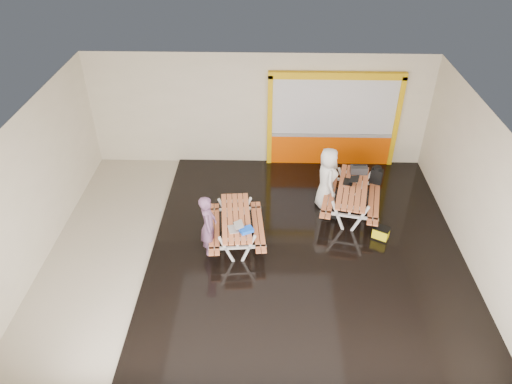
{
  "coord_description": "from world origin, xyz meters",
  "views": [
    {
      "loc": [
        0.25,
        -8.84,
        7.84
      ],
      "look_at": [
        0.0,
        0.9,
        1.0
      ],
      "focal_mm": 33.31,
      "sensor_mm": 36.0,
      "label": 1
    }
  ],
  "objects_px": {
    "laptop_left": "(235,228)",
    "blue_pouch": "(246,230)",
    "toolbox": "(359,170)",
    "backpack": "(377,175)",
    "picnic_table_left": "(236,223)",
    "dark_case": "(331,212)",
    "fluke_bag": "(381,233)",
    "picnic_table_right": "(352,193)",
    "person_right": "(327,178)",
    "person_left": "(208,226)",
    "laptop_right": "(350,181)"
  },
  "relations": [
    {
      "from": "person_right",
      "to": "dark_case",
      "type": "bearing_deg",
      "value": -171.22
    },
    {
      "from": "picnic_table_right",
      "to": "picnic_table_left",
      "type": "bearing_deg",
      "value": -156.9
    },
    {
      "from": "picnic_table_left",
      "to": "dark_case",
      "type": "xyz_separation_m",
      "value": [
        2.47,
        1.12,
        -0.47
      ]
    },
    {
      "from": "person_right",
      "to": "dark_case",
      "type": "height_order",
      "value": "person_right"
    },
    {
      "from": "person_left",
      "to": "person_right",
      "type": "xyz_separation_m",
      "value": [
        2.96,
        1.99,
        0.07
      ]
    },
    {
      "from": "picnic_table_right",
      "to": "laptop_left",
      "type": "bearing_deg",
      "value": -149.74
    },
    {
      "from": "picnic_table_right",
      "to": "fluke_bag",
      "type": "xyz_separation_m",
      "value": [
        0.6,
        -1.12,
        -0.43
      ]
    },
    {
      "from": "dark_case",
      "to": "fluke_bag",
      "type": "bearing_deg",
      "value": -40.72
    },
    {
      "from": "person_left",
      "to": "backpack",
      "type": "height_order",
      "value": "person_left"
    },
    {
      "from": "laptop_left",
      "to": "fluke_bag",
      "type": "distance_m",
      "value": 3.68
    },
    {
      "from": "person_right",
      "to": "fluke_bag",
      "type": "height_order",
      "value": "person_right"
    },
    {
      "from": "person_right",
      "to": "fluke_bag",
      "type": "relative_size",
      "value": 3.74
    },
    {
      "from": "picnic_table_right",
      "to": "person_right",
      "type": "xyz_separation_m",
      "value": [
        -0.65,
        0.32,
        0.24
      ]
    },
    {
      "from": "laptop_left",
      "to": "blue_pouch",
      "type": "distance_m",
      "value": 0.27
    },
    {
      "from": "blue_pouch",
      "to": "laptop_right",
      "type": "bearing_deg",
      "value": 37.1
    },
    {
      "from": "toolbox",
      "to": "dark_case",
      "type": "distance_m",
      "value": 1.39
    },
    {
      "from": "toolbox",
      "to": "picnic_table_right",
      "type": "bearing_deg",
      "value": -109.86
    },
    {
      "from": "toolbox",
      "to": "fluke_bag",
      "type": "distance_m",
      "value": 1.97
    },
    {
      "from": "toolbox",
      "to": "backpack",
      "type": "relative_size",
      "value": 0.86
    },
    {
      "from": "person_right",
      "to": "fluke_bag",
      "type": "bearing_deg",
      "value": -145.8
    },
    {
      "from": "laptop_left",
      "to": "toolbox",
      "type": "height_order",
      "value": "toolbox"
    },
    {
      "from": "picnic_table_right",
      "to": "fluke_bag",
      "type": "height_order",
      "value": "picnic_table_right"
    },
    {
      "from": "person_left",
      "to": "picnic_table_right",
      "type": "bearing_deg",
      "value": -68.02
    },
    {
      "from": "person_left",
      "to": "fluke_bag",
      "type": "relative_size",
      "value": 3.42
    },
    {
      "from": "person_left",
      "to": "toolbox",
      "type": "height_order",
      "value": "person_left"
    },
    {
      "from": "picnic_table_left",
      "to": "laptop_left",
      "type": "distance_m",
      "value": 0.52
    },
    {
      "from": "laptop_right",
      "to": "blue_pouch",
      "type": "xyz_separation_m",
      "value": [
        -2.66,
        -2.01,
        -0.07
      ]
    },
    {
      "from": "laptop_left",
      "to": "backpack",
      "type": "bearing_deg",
      "value": 33.08
    },
    {
      "from": "blue_pouch",
      "to": "picnic_table_left",
      "type": "bearing_deg",
      "value": 117.09
    },
    {
      "from": "laptop_left",
      "to": "toolbox",
      "type": "relative_size",
      "value": 0.91
    },
    {
      "from": "picnic_table_left",
      "to": "person_left",
      "type": "relative_size",
      "value": 1.29
    },
    {
      "from": "blue_pouch",
      "to": "person_right",
      "type": "bearing_deg",
      "value": 45.98
    },
    {
      "from": "laptop_left",
      "to": "dark_case",
      "type": "height_order",
      "value": "laptop_left"
    },
    {
      "from": "person_left",
      "to": "person_right",
      "type": "distance_m",
      "value": 3.56
    },
    {
      "from": "person_right",
      "to": "fluke_bag",
      "type": "distance_m",
      "value": 2.02
    },
    {
      "from": "person_right",
      "to": "backpack",
      "type": "distance_m",
      "value": 1.45
    },
    {
      "from": "picnic_table_left",
      "to": "fluke_bag",
      "type": "height_order",
      "value": "picnic_table_left"
    },
    {
      "from": "backpack",
      "to": "fluke_bag",
      "type": "distance_m",
      "value": 1.89
    },
    {
      "from": "laptop_right",
      "to": "backpack",
      "type": "xyz_separation_m",
      "value": [
        0.79,
        0.49,
        -0.13
      ]
    },
    {
      "from": "dark_case",
      "to": "person_right",
      "type": "bearing_deg",
      "value": 105.64
    },
    {
      "from": "person_right",
      "to": "person_left",
      "type": "bearing_deg",
      "value": 117.08
    },
    {
      "from": "picnic_table_right",
      "to": "blue_pouch",
      "type": "distance_m",
      "value": 3.26
    },
    {
      "from": "picnic_table_right",
      "to": "blue_pouch",
      "type": "height_order",
      "value": "picnic_table_right"
    },
    {
      "from": "picnic_table_left",
      "to": "laptop_right",
      "type": "bearing_deg",
      "value": 26.63
    },
    {
      "from": "picnic_table_right",
      "to": "fluke_bag",
      "type": "distance_m",
      "value": 1.34
    },
    {
      "from": "picnic_table_left",
      "to": "dark_case",
      "type": "bearing_deg",
      "value": 24.39
    },
    {
      "from": "picnic_table_left",
      "to": "fluke_bag",
      "type": "xyz_separation_m",
      "value": [
        3.59,
        0.16,
        -0.39
      ]
    },
    {
      "from": "laptop_left",
      "to": "fluke_bag",
      "type": "relative_size",
      "value": 0.87
    },
    {
      "from": "laptop_right",
      "to": "toolbox",
      "type": "distance_m",
      "value": 0.55
    },
    {
      "from": "person_left",
      "to": "laptop_left",
      "type": "height_order",
      "value": "person_left"
    }
  ]
}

